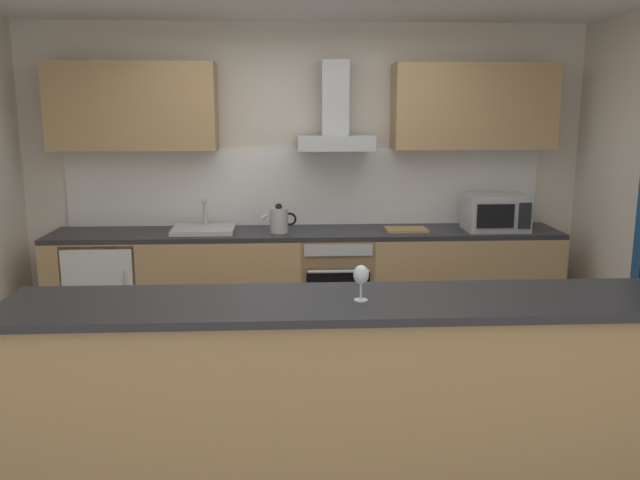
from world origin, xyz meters
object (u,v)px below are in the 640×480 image
sink (204,229)px  range_hood (335,122)px  oven (335,283)px  refrigerator (108,290)px  microwave (496,212)px  kettle (279,220)px  chopping_board (406,230)px  wine_glass (361,276)px

sink → range_hood: bearing=6.2°
oven → refrigerator: oven is taller
microwave → range_hood: 1.53m
kettle → chopping_board: (1.05, 0.01, -0.09)m
oven → refrigerator: bearing=-179.9°
kettle → range_hood: bearing=19.3°
oven → kettle: (-0.47, -0.03, 0.55)m
sink → kettle: (0.62, -0.04, 0.08)m
refrigerator → sink: sink is taller
oven → chopping_board: bearing=-2.3°
microwave → range_hood: range_hood is taller
refrigerator → sink: (0.80, 0.01, 0.50)m
oven → microwave: size_ratio=1.60×
kettle → range_hood: range_hood is taller
microwave → range_hood: bearing=173.2°
microwave → chopping_board: size_ratio=1.47×
oven → wine_glass: wine_glass is taller
oven → microwave: microwave is taller
microwave → wine_glass: bearing=-121.7°
kettle → range_hood: 0.92m
microwave → kettle: (-1.79, -0.01, -0.04)m
refrigerator → range_hood: size_ratio=1.18×
range_hood → wine_glass: range_hood is taller
refrigerator → wine_glass: 2.99m
chopping_board → refrigerator: bearing=179.5°
oven → wine_glass: (-0.05, -2.27, 0.64)m
chopping_board → oven: bearing=177.7°
kettle → chopping_board: 1.05m
refrigerator → kettle: (1.42, -0.03, 0.58)m
microwave → sink: (-2.41, 0.04, -0.12)m
chopping_board → kettle: bearing=-179.5°
oven → wine_glass: size_ratio=4.50×
sink → range_hood: 1.39m
microwave → sink: size_ratio=1.00×
kettle → range_hood: (0.47, 0.16, 0.78)m
kettle → chopping_board: size_ratio=0.85×
refrigerator → kettle: size_ratio=2.94×
wine_glass → chopping_board: wine_glass is taller
refrigerator → chopping_board: bearing=-0.5°
refrigerator → sink: bearing=1.0°
sink → refrigerator: bearing=-179.0°
microwave → sink: 2.41m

